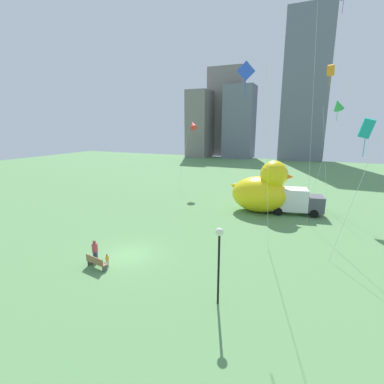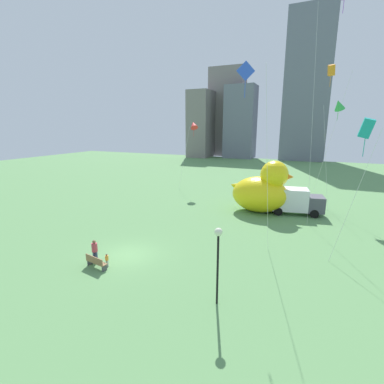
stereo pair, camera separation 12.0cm
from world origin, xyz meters
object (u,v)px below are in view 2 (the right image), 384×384
at_px(giant_inflatable_duck, 262,190).
at_px(kite_green, 339,105).
at_px(person_adult, 95,250).
at_px(person_child, 107,259).
at_px(box_truck, 293,201).
at_px(kite_red, 194,125).
at_px(kite_blue, 248,81).
at_px(lamppost, 218,248).
at_px(kite_orange, 331,71).
at_px(kite_teal, 366,129).
at_px(park_bench, 96,262).

bearing_deg(giant_inflatable_duck, kite_green, 37.98).
xyz_separation_m(giant_inflatable_duck, kite_green, (6.97, 5.44, 9.30)).
xyz_separation_m(person_adult, person_child, (1.20, -0.16, -0.41)).
xyz_separation_m(giant_inflatable_duck, box_truck, (3.33, 0.66, -1.06)).
xyz_separation_m(kite_red, kite_blue, (12.66, -19.74, 2.71)).
distance_m(person_adult, lamppost, 9.86).
xyz_separation_m(lamppost, kite_green, (5.93, 23.60, 8.53)).
relative_size(giant_inflatable_duck, kite_green, 0.56).
bearing_deg(person_child, kite_orange, 59.51).
distance_m(person_child, kite_orange, 29.82).
bearing_deg(person_child, kite_blue, 36.30).
relative_size(box_truck, kite_blue, 0.46).
relative_size(lamppost, kite_teal, 0.44).
bearing_deg(box_truck, kite_red, 153.75).
xyz_separation_m(park_bench, person_adult, (-0.68, 0.69, 0.44)).
height_order(lamppost, box_truck, lamppost).
bearing_deg(kite_teal, park_bench, -156.97).
bearing_deg(lamppost, kite_blue, 93.56).
bearing_deg(box_truck, lamppost, -96.96).
xyz_separation_m(person_adult, giant_inflatable_duck, (8.49, 17.15, 1.58)).
relative_size(park_bench, kite_teal, 0.18).
distance_m(person_child, lamppost, 8.82).
bearing_deg(box_truck, kite_green, 52.73).
bearing_deg(kite_orange, kite_green, 21.36).
relative_size(person_adult, box_truck, 0.27).
relative_size(giant_inflatable_duck, box_truck, 1.13).
distance_m(person_child, kite_blue, 15.42).
distance_m(park_bench, box_truck, 21.62).
bearing_deg(kite_red, person_adult, -82.04).
distance_m(giant_inflatable_duck, kite_orange, 14.94).
height_order(kite_green, kite_teal, kite_green).
height_order(park_bench, kite_teal, kite_teal).
bearing_deg(kite_orange, park_bench, -120.87).
xyz_separation_m(person_adult, lamppost, (9.53, -1.01, 2.35)).
relative_size(person_child, box_truck, 0.15).
height_order(giant_inflatable_duck, kite_green, kite_green).
xyz_separation_m(person_adult, kite_green, (15.46, 22.59, 10.88)).
bearing_deg(giant_inflatable_duck, person_child, -112.85).
bearing_deg(person_adult, kite_green, 55.61).
height_order(box_truck, kite_teal, kite_teal).
height_order(person_adult, box_truck, box_truck).
bearing_deg(park_bench, person_child, 45.64).
relative_size(park_bench, kite_blue, 0.13).
height_order(person_adult, giant_inflatable_duck, giant_inflatable_duck).
distance_m(park_bench, person_adult, 1.06).
distance_m(lamppost, box_truck, 19.05).
relative_size(person_child, kite_green, 0.07).
height_order(kite_green, kite_red, kite_green).
relative_size(kite_red, kite_orange, 0.65).
relative_size(kite_orange, kite_blue, 1.18).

